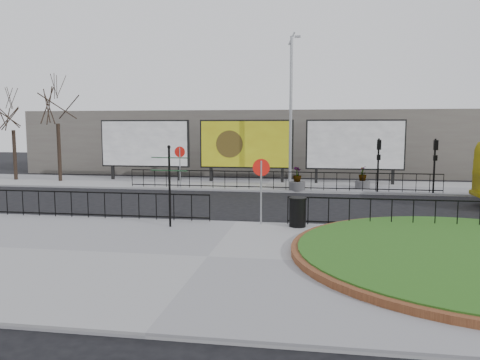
% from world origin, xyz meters
% --- Properties ---
extents(ground, '(90.00, 90.00, 0.00)m').
position_xyz_m(ground, '(0.00, 0.00, 0.00)').
color(ground, black).
rests_on(ground, ground).
extents(pavement_near, '(30.00, 10.00, 0.12)m').
position_xyz_m(pavement_near, '(0.00, -5.00, 0.06)').
color(pavement_near, gray).
rests_on(pavement_near, ground).
extents(pavement_far, '(44.00, 6.00, 0.12)m').
position_xyz_m(pavement_far, '(0.00, 12.00, 0.06)').
color(pavement_far, gray).
rests_on(pavement_far, ground).
extents(brick_edge, '(10.40, 10.40, 0.18)m').
position_xyz_m(brick_edge, '(7.50, -4.00, 0.21)').
color(brick_edge, brown).
rests_on(brick_edge, pavement_near).
extents(grass_lawn, '(10.00, 10.00, 0.22)m').
position_xyz_m(grass_lawn, '(7.50, -4.00, 0.23)').
color(grass_lawn, '#1C4512').
rests_on(grass_lawn, pavement_near).
extents(railing_near_left, '(10.00, 0.10, 1.10)m').
position_xyz_m(railing_near_left, '(-6.00, -0.30, 0.67)').
color(railing_near_left, black).
rests_on(railing_near_left, pavement_near).
extents(railing_near_right, '(9.00, 0.10, 1.10)m').
position_xyz_m(railing_near_right, '(6.50, -0.30, 0.67)').
color(railing_near_right, black).
rests_on(railing_near_right, pavement_near).
extents(railing_far, '(18.00, 0.10, 1.10)m').
position_xyz_m(railing_far, '(1.00, 9.30, 0.67)').
color(railing_far, black).
rests_on(railing_far, pavement_far).
extents(speed_sign_far, '(0.64, 0.07, 2.47)m').
position_xyz_m(speed_sign_far, '(-5.00, 9.40, 1.92)').
color(speed_sign_far, gray).
rests_on(speed_sign_far, pavement_far).
extents(speed_sign_near, '(0.64, 0.07, 2.47)m').
position_xyz_m(speed_sign_near, '(1.00, -0.40, 1.92)').
color(speed_sign_near, gray).
rests_on(speed_sign_near, pavement_near).
extents(billboard_left, '(6.20, 0.31, 4.10)m').
position_xyz_m(billboard_left, '(-8.50, 12.97, 2.60)').
color(billboard_left, black).
rests_on(billboard_left, pavement_far).
extents(billboard_mid, '(6.20, 0.31, 4.10)m').
position_xyz_m(billboard_mid, '(-1.50, 12.97, 2.60)').
color(billboard_mid, black).
rests_on(billboard_mid, pavement_far).
extents(billboard_right, '(6.20, 0.31, 4.10)m').
position_xyz_m(billboard_right, '(5.50, 12.97, 2.60)').
color(billboard_right, black).
rests_on(billboard_right, pavement_far).
extents(lamp_post, '(0.74, 0.18, 9.23)m').
position_xyz_m(lamp_post, '(1.51, 11.00, 4.83)').
color(lamp_post, gray).
rests_on(lamp_post, pavement_far).
extents(signal_pole_a, '(0.22, 0.26, 3.00)m').
position_xyz_m(signal_pole_a, '(6.50, 9.34, 2.10)').
color(signal_pole_a, black).
rests_on(signal_pole_a, pavement_far).
extents(signal_pole_b, '(0.22, 0.26, 3.00)m').
position_xyz_m(signal_pole_b, '(9.50, 9.34, 2.10)').
color(signal_pole_b, black).
rests_on(signal_pole_b, pavement_far).
extents(tree_left, '(2.00, 2.00, 7.00)m').
position_xyz_m(tree_left, '(-14.00, 11.50, 3.62)').
color(tree_left, '#2D2119').
rests_on(tree_left, pavement_far).
extents(tree_mid, '(2.00, 2.00, 6.20)m').
position_xyz_m(tree_mid, '(-17.50, 11.80, 3.22)').
color(tree_mid, '#2D2119').
rests_on(tree_mid, pavement_far).
extents(building_backdrop, '(40.00, 10.00, 5.00)m').
position_xyz_m(building_backdrop, '(0.00, 22.00, 2.50)').
color(building_backdrop, '#615E55').
rests_on(building_backdrop, ground).
extents(fingerpost_sign, '(1.40, 0.36, 2.99)m').
position_xyz_m(fingerpost_sign, '(-2.26, -1.34, 1.93)').
color(fingerpost_sign, black).
rests_on(fingerpost_sign, pavement_near).
extents(litter_bin, '(0.65, 0.65, 1.08)m').
position_xyz_m(litter_bin, '(2.37, -0.60, 0.67)').
color(litter_bin, black).
rests_on(litter_bin, pavement_near).
extents(planter_b, '(0.93, 0.93, 1.36)m').
position_xyz_m(planter_b, '(2.00, 9.40, 0.59)').
color(planter_b, '#4C4C4F').
rests_on(planter_b, pavement_far).
extents(planter_c, '(0.86, 0.86, 1.33)m').
position_xyz_m(planter_c, '(5.81, 10.76, 0.60)').
color(planter_c, '#4C4C4F').
rests_on(planter_c, pavement_far).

